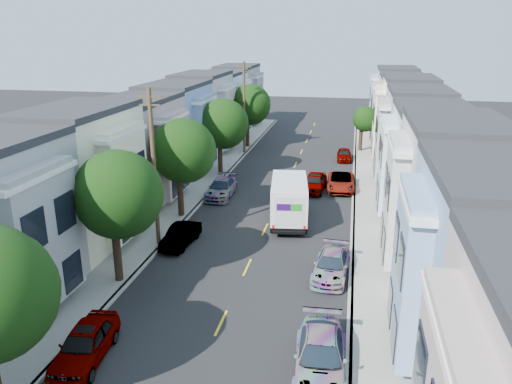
{
  "coord_description": "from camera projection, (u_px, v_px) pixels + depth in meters",
  "views": [
    {
      "loc": [
        5.62,
        -26.0,
        13.32
      ],
      "look_at": [
        -0.96,
        7.62,
        2.2
      ],
      "focal_mm": 35.0,
      "sensor_mm": 36.0,
      "label": 1
    }
  ],
  "objects": [
    {
      "name": "utility_pole_near",
      "position": [
        154.0,
        169.0,
        30.84
      ],
      "size": [
        1.6,
        0.26,
        10.0
      ],
      "color": "#42301E",
      "rests_on": "ground"
    },
    {
      "name": "utility_pole_far",
      "position": [
        244.0,
        108.0,
        55.11
      ],
      "size": [
        1.6,
        0.26,
        10.0
      ],
      "color": "#42301E",
      "rests_on": "ground"
    },
    {
      "name": "ground",
      "position": [
        247.0,
        267.0,
        29.41
      ],
      "size": [
        160.0,
        160.0,
        0.0
      ],
      "primitive_type": "plane",
      "color": "black",
      "rests_on": "ground"
    },
    {
      "name": "tree_d",
      "position": [
        223.0,
        124.0,
        46.41
      ],
      "size": [
        4.7,
        4.7,
        7.39
      ],
      "color": "black",
      "rests_on": "ground"
    },
    {
      "name": "parked_left_b",
      "position": [
        85.0,
        344.0,
        20.98
      ],
      "size": [
        2.21,
        4.78,
        1.5
      ],
      "primitive_type": "imported",
      "rotation": [
        0.0,
        0.0,
        0.1
      ],
      "color": "black",
      "rests_on": "ground"
    },
    {
      "name": "parked_left_d",
      "position": [
        221.0,
        188.0,
        41.78
      ],
      "size": [
        2.16,
        4.91,
        1.46
      ],
      "primitive_type": "imported",
      "rotation": [
        0.0,
        0.0,
        0.02
      ],
      "color": "black",
      "rests_on": "ground"
    },
    {
      "name": "fedex_truck",
      "position": [
        289.0,
        198.0,
        36.01
      ],
      "size": [
        2.54,
        6.59,
        3.16
      ],
      "rotation": [
        0.0,
        0.0,
        0.13
      ],
      "color": "silver",
      "rests_on": "ground"
    },
    {
      "name": "tree_b",
      "position": [
        117.0,
        195.0,
        26.1
      ],
      "size": [
        4.7,
        4.7,
        7.5
      ],
      "color": "black",
      "rests_on": "ground"
    },
    {
      "name": "parked_left_c",
      "position": [
        181.0,
        236.0,
        32.25
      ],
      "size": [
        1.71,
        4.04,
        1.31
      ],
      "primitive_type": "imported",
      "rotation": [
        0.0,
        0.0,
        -0.08
      ],
      "color": "#B2BAC0",
      "rests_on": "ground"
    },
    {
      "name": "curb_right",
      "position": [
        354.0,
        194.0,
        42.28
      ],
      "size": [
        0.3,
        70.0,
        0.15
      ],
      "primitive_type": "cube",
      "color": "gray",
      "rests_on": "ground"
    },
    {
      "name": "tree_far_r",
      "position": [
        365.0,
        120.0,
        56.4
      ],
      "size": [
        2.86,
        2.86,
        5.19
      ],
      "color": "black",
      "rests_on": "ground"
    },
    {
      "name": "townhouse_row_left",
      "position": [
        162.0,
        184.0,
        45.45
      ],
      "size": [
        5.0,
        70.0,
        8.5
      ],
      "primitive_type": "cube",
      "color": "silver",
      "rests_on": "ground"
    },
    {
      "name": "road_slab",
      "position": [
        283.0,
        191.0,
        43.41
      ],
      "size": [
        12.0,
        70.0,
        0.02
      ],
      "primitive_type": "cube",
      "color": "black",
      "rests_on": "ground"
    },
    {
      "name": "parked_right_c",
      "position": [
        341.0,
        182.0,
        43.57
      ],
      "size": [
        2.49,
        5.11,
        1.4
      ],
      "primitive_type": "imported",
      "rotation": [
        0.0,
        0.0,
        0.03
      ],
      "color": "black",
      "rests_on": "ground"
    },
    {
      "name": "parked_right_a",
      "position": [
        321.0,
        357.0,
        20.16
      ],
      "size": [
        2.37,
        5.13,
        1.51
      ],
      "primitive_type": "imported",
      "rotation": [
        0.0,
        0.0,
        0.05
      ],
      "color": "#5A5A5A",
      "rests_on": "ground"
    },
    {
      "name": "centerline",
      "position": [
        283.0,
        191.0,
        43.41
      ],
      "size": [
        0.12,
        70.0,
        0.01
      ],
      "primitive_type": "cube",
      "color": "gold",
      "rests_on": "ground"
    },
    {
      "name": "tree_e",
      "position": [
        250.0,
        105.0,
        58.07
      ],
      "size": [
        4.7,
        4.7,
        7.45
      ],
      "color": "black",
      "rests_on": "ground"
    },
    {
      "name": "sidewalk_right",
      "position": [
        369.0,
        195.0,
        42.05
      ],
      "size": [
        2.6,
        70.0,
        0.15
      ],
      "primitive_type": "cube",
      "color": "gray",
      "rests_on": "ground"
    },
    {
      "name": "parked_right_d",
      "position": [
        344.0,
        155.0,
        53.44
      ],
      "size": [
        1.64,
        3.93,
        1.26
      ],
      "primitive_type": "imported",
      "rotation": [
        0.0,
        0.0,
        0.04
      ],
      "color": "black",
      "rests_on": "ground"
    },
    {
      "name": "curb_left",
      "position": [
        216.0,
        186.0,
        44.5
      ],
      "size": [
        0.3,
        70.0,
        0.15
      ],
      "primitive_type": "cube",
      "color": "gray",
      "rests_on": "ground"
    },
    {
      "name": "lead_sedan",
      "position": [
        314.0,
        182.0,
        43.2
      ],
      "size": [
        2.22,
        4.9,
        1.54
      ],
      "primitive_type": "imported",
      "rotation": [
        0.0,
        0.0,
        -0.09
      ],
      "color": "#232428",
      "rests_on": "ground"
    },
    {
      "name": "parked_right_b",
      "position": [
        331.0,
        266.0,
        28.16
      ],
      "size": [
        2.2,
        4.58,
        1.34
      ],
      "primitive_type": "imported",
      "rotation": [
        0.0,
        0.0,
        -0.08
      ],
      "color": "white",
      "rests_on": "ground"
    },
    {
      "name": "tree_c",
      "position": [
        182.0,
        151.0,
        35.79
      ],
      "size": [
        4.7,
        4.7,
        7.44
      ],
      "color": "black",
      "rests_on": "ground"
    },
    {
      "name": "townhouse_row_right",
      "position": [
        416.0,
        199.0,
        41.38
      ],
      "size": [
        5.0,
        70.0,
        8.5
      ],
      "primitive_type": "cube",
      "color": "silver",
      "rests_on": "ground"
    },
    {
      "name": "sidewalk_left",
      "position": [
        202.0,
        185.0,
        44.73
      ],
      "size": [
        2.6,
        70.0,
        0.15
      ],
      "primitive_type": "cube",
      "color": "gray",
      "rests_on": "ground"
    }
  ]
}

